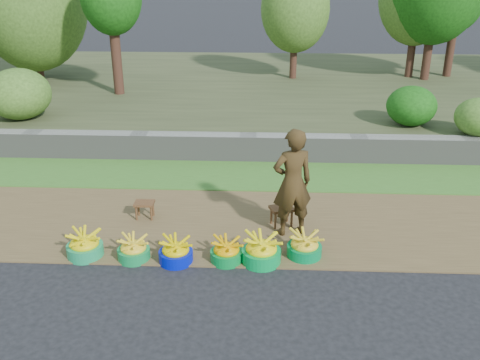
{
  "coord_description": "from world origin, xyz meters",
  "views": [
    {
      "loc": [
        0.3,
        -6.18,
        3.94
      ],
      "look_at": [
        -0.04,
        1.3,
        0.75
      ],
      "focal_mm": 40.0,
      "sensor_mm": 36.0,
      "label": 1
    }
  ],
  "objects_px": {
    "vendor_woman": "(292,183)",
    "basin_f": "(304,246)",
    "basin_a": "(85,245)",
    "basin_e": "(261,251)",
    "basin_c": "(176,252)",
    "basin_d": "(226,252)",
    "stool_right": "(282,211)",
    "basin_b": "(134,249)",
    "stool_left": "(144,205)"
  },
  "relations": [
    {
      "from": "basin_b",
      "to": "basin_d",
      "type": "distance_m",
      "value": 1.29
    },
    {
      "from": "basin_f",
      "to": "vendor_woman",
      "type": "height_order",
      "value": "vendor_woman"
    },
    {
      "from": "basin_c",
      "to": "stool_right",
      "type": "relative_size",
      "value": 1.13
    },
    {
      "from": "basin_c",
      "to": "basin_d",
      "type": "bearing_deg",
      "value": 3.93
    },
    {
      "from": "basin_a",
      "to": "basin_c",
      "type": "height_order",
      "value": "basin_a"
    },
    {
      "from": "basin_a",
      "to": "vendor_woman",
      "type": "relative_size",
      "value": 0.31
    },
    {
      "from": "basin_a",
      "to": "basin_e",
      "type": "height_order",
      "value": "basin_e"
    },
    {
      "from": "basin_a",
      "to": "basin_e",
      "type": "xyz_separation_m",
      "value": [
        2.47,
        -0.05,
        0.01
      ]
    },
    {
      "from": "basin_e",
      "to": "basin_d",
      "type": "bearing_deg",
      "value": 179.34
    },
    {
      "from": "vendor_woman",
      "to": "basin_f",
      "type": "bearing_deg",
      "value": 87.12
    },
    {
      "from": "basin_d",
      "to": "basin_c",
      "type": "bearing_deg",
      "value": -176.07
    },
    {
      "from": "basin_f",
      "to": "basin_e",
      "type": "bearing_deg",
      "value": -163.68
    },
    {
      "from": "basin_b",
      "to": "basin_e",
      "type": "bearing_deg",
      "value": -0.13
    },
    {
      "from": "basin_c",
      "to": "vendor_woman",
      "type": "relative_size",
      "value": 0.28
    },
    {
      "from": "basin_c",
      "to": "vendor_woman",
      "type": "bearing_deg",
      "value": 28.35
    },
    {
      "from": "basin_a",
      "to": "vendor_woman",
      "type": "bearing_deg",
      "value": 14.97
    },
    {
      "from": "stool_right",
      "to": "basin_a",
      "type": "bearing_deg",
      "value": -159.84
    },
    {
      "from": "basin_e",
      "to": "vendor_woman",
      "type": "bearing_deg",
      "value": 62.21
    },
    {
      "from": "basin_c",
      "to": "basin_f",
      "type": "xyz_separation_m",
      "value": [
        1.78,
        0.22,
        0.01
      ]
    },
    {
      "from": "stool_left",
      "to": "stool_right",
      "type": "height_order",
      "value": "stool_right"
    },
    {
      "from": "stool_left",
      "to": "basin_b",
      "type": "bearing_deg",
      "value": -85.31
    },
    {
      "from": "basin_a",
      "to": "basin_c",
      "type": "xyz_separation_m",
      "value": [
        1.3,
        -0.09,
        -0.01
      ]
    },
    {
      "from": "basin_c",
      "to": "stool_left",
      "type": "height_order",
      "value": "basin_c"
    },
    {
      "from": "basin_a",
      "to": "basin_f",
      "type": "relative_size",
      "value": 1.04
    },
    {
      "from": "basin_c",
      "to": "basin_e",
      "type": "height_order",
      "value": "basin_e"
    },
    {
      "from": "basin_f",
      "to": "stool_left",
      "type": "height_order",
      "value": "basin_f"
    },
    {
      "from": "basin_d",
      "to": "basin_e",
      "type": "height_order",
      "value": "basin_e"
    },
    {
      "from": "stool_right",
      "to": "vendor_woman",
      "type": "bearing_deg",
      "value": -61.17
    },
    {
      "from": "stool_left",
      "to": "stool_right",
      "type": "relative_size",
      "value": 0.76
    },
    {
      "from": "basin_d",
      "to": "stool_right",
      "type": "height_order",
      "value": "basin_d"
    },
    {
      "from": "basin_d",
      "to": "vendor_woman",
      "type": "distance_m",
      "value": 1.42
    },
    {
      "from": "stool_right",
      "to": "basin_d",
      "type": "bearing_deg",
      "value": -126.37
    },
    {
      "from": "basin_c",
      "to": "basin_b",
      "type": "bearing_deg",
      "value": 175.58
    },
    {
      "from": "stool_right",
      "to": "basin_f",
      "type": "bearing_deg",
      "value": -71.55
    },
    {
      "from": "basin_e",
      "to": "stool_left",
      "type": "distance_m",
      "value": 2.24
    },
    {
      "from": "basin_d",
      "to": "basin_f",
      "type": "xyz_separation_m",
      "value": [
        1.08,
        0.17,
        0.01
      ]
    },
    {
      "from": "basin_c",
      "to": "vendor_woman",
      "type": "height_order",
      "value": "vendor_woman"
    },
    {
      "from": "basin_d",
      "to": "stool_left",
      "type": "xyz_separation_m",
      "value": [
        -1.39,
        1.22,
        0.09
      ]
    },
    {
      "from": "basin_c",
      "to": "basin_a",
      "type": "bearing_deg",
      "value": 175.93
    },
    {
      "from": "stool_right",
      "to": "vendor_woman",
      "type": "xyz_separation_m",
      "value": [
        0.13,
        -0.24,
        0.58
      ]
    },
    {
      "from": "basin_b",
      "to": "basin_c",
      "type": "xyz_separation_m",
      "value": [
        0.6,
        -0.05,
        0.01
      ]
    },
    {
      "from": "basin_f",
      "to": "stool_right",
      "type": "bearing_deg",
      "value": 108.45
    },
    {
      "from": "basin_b",
      "to": "stool_right",
      "type": "bearing_deg",
      "value": 27.16
    },
    {
      "from": "basin_b",
      "to": "vendor_woman",
      "type": "height_order",
      "value": "vendor_woman"
    },
    {
      "from": "basin_e",
      "to": "vendor_woman",
      "type": "height_order",
      "value": "vendor_woman"
    },
    {
      "from": "basin_c",
      "to": "basin_e",
      "type": "relative_size",
      "value": 0.87
    },
    {
      "from": "basin_c",
      "to": "basin_d",
      "type": "distance_m",
      "value": 0.7
    },
    {
      "from": "basin_b",
      "to": "stool_left",
      "type": "distance_m",
      "value": 1.23
    },
    {
      "from": "basin_d",
      "to": "vendor_woman",
      "type": "bearing_deg",
      "value": 41.9
    },
    {
      "from": "stool_left",
      "to": "basin_d",
      "type": "bearing_deg",
      "value": -41.14
    }
  ]
}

